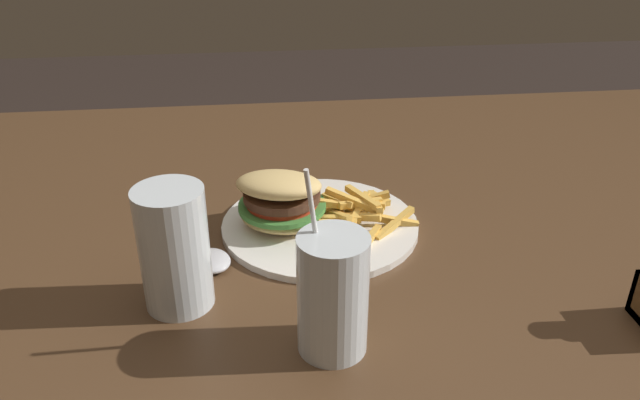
{
  "coord_description": "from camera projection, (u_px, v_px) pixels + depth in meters",
  "views": [
    {
      "loc": [
        0.13,
        0.68,
        1.21
      ],
      "look_at": [
        0.05,
        -0.07,
        0.81
      ],
      "focal_mm": 35.0,
      "sensor_mm": 36.0,
      "label": 1
    }
  ],
  "objects": [
    {
      "name": "dining_table",
      "position": [
        360.0,
        317.0,
        0.87
      ],
      "size": [
        1.56,
        1.23,
        0.76
      ],
      "color": "#4C331E",
      "rests_on": "ground_plane"
    },
    {
      "name": "meal_plate_near",
      "position": [
        303.0,
        211.0,
        0.87
      ],
      "size": [
        0.28,
        0.28,
        0.1
      ],
      "color": "white",
      "rests_on": "dining_table"
    },
    {
      "name": "beer_glass",
      "position": [
        175.0,
        252.0,
        0.7
      ],
      "size": [
        0.08,
        0.08,
        0.15
      ],
      "color": "silver",
      "rests_on": "dining_table"
    },
    {
      "name": "juice_glass",
      "position": [
        333.0,
        299.0,
        0.64
      ],
      "size": [
        0.07,
        0.07,
        0.21
      ],
      "color": "silver",
      "rests_on": "dining_table"
    },
    {
      "name": "spoon",
      "position": [
        210.0,
        258.0,
        0.8
      ],
      "size": [
        0.09,
        0.18,
        0.02
      ],
      "rotation": [
        0.0,
        0.0,
        1.94
      ],
      "color": "silver",
      "rests_on": "dining_table"
    }
  ]
}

